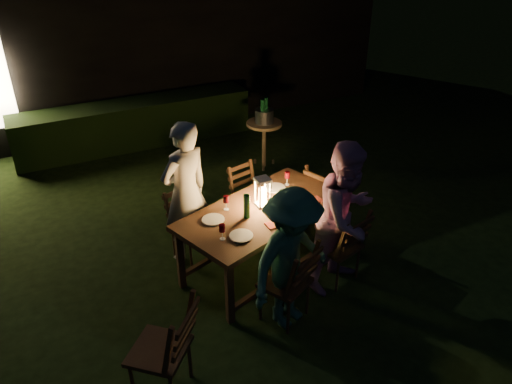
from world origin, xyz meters
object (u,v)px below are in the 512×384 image
person_house_side (186,193)px  bottle_bucket_b (266,112)px  chair_near_left (286,295)px  bottle_bucket_a (263,114)px  chair_end (326,208)px  lantern (263,194)px  chair_spare (163,364)px  ice_bucket (264,116)px  dining_table (263,215)px  chair_far_right (250,207)px  chair_near_right (338,257)px  person_opp_right (346,217)px  chair_far_left (192,237)px  side_table (264,128)px  person_opp_left (291,260)px  bottle_table (247,206)px

person_house_side → bottle_bucket_b: person_house_side is taller
chair_near_left → bottle_bucket_a: bottle_bucket_a is taller
chair_end → lantern: bearing=-93.3°
chair_near_left → bottle_bucket_b: 3.71m
chair_spare → lantern: lantern is taller
chair_near_left → ice_bucket: chair_near_left is taller
dining_table → chair_far_right: (0.28, 0.90, -0.47)m
chair_near_right → dining_table: bearing=123.6°
chair_far_right → person_opp_right: (0.41, -1.54, 0.60)m
chair_near_left → person_house_side: (-0.51, 1.51, 0.58)m
person_house_side → bottle_bucket_a: size_ratio=5.54×
bottle_bucket_b → chair_far_left: bearing=-137.1°
person_opp_right → ice_bucket: person_opp_right is taller
chair_near_left → chair_near_right: 0.90m
chair_far_right → chair_spare: bearing=34.8°
person_house_side → side_table: (1.98, 1.78, -0.20)m
chair_far_right → bottle_bucket_a: size_ratio=2.78×
chair_far_left → lantern: 1.12m
dining_table → chair_near_right: chair_near_right is taller
chair_far_right → person_house_side: size_ratio=0.50×
chair_far_left → person_opp_left: person_opp_left is taller
chair_far_left → person_house_side: bearing=-91.3°
bottle_table → chair_far_right: bearing=62.4°
chair_near_left → bottle_bucket_a: 3.60m
bottle_bucket_b → chair_near_left: bearing=-114.5°
chair_near_left → bottle_table: (-0.06, 0.79, 0.65)m
chair_spare → person_opp_left: bearing=-36.8°
person_house_side → ice_bucket: 2.66m
chair_end → person_opp_right: 1.27m
side_table → ice_bucket: 0.20m
lantern → dining_table: bearing=-116.4°
person_opp_right → bottle_bucket_a: bearing=61.0°
chair_spare → ice_bucket: bearing=3.9°
person_house_side → bottle_bucket_a: bearing=-156.5°
chair_near_left → side_table: chair_near_left is taller
chair_near_right → person_opp_right: 0.57m
person_opp_right → side_table: bearing=60.3°
chair_spare → person_house_side: 2.11m
ice_bucket → person_opp_right: bearing=-101.1°
chair_near_left → bottle_bucket_b: size_ratio=3.14×
chair_far_right → bottle_bucket_a: bearing=-136.6°
person_opp_right → ice_bucket: size_ratio=5.82×
person_opp_right → ice_bucket: (0.60, 3.05, 0.02)m
dining_table → side_table: bearing=43.3°
dining_table → chair_far_left: size_ratio=2.35×
person_house_side → side_table: person_house_side is taller
side_table → lantern: bearing=-118.1°
person_opp_right → bottle_bucket_b: person_opp_right is taller
chair_far_left → person_opp_right: size_ratio=0.53×
person_house_side → bottle_table: person_house_side is taller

